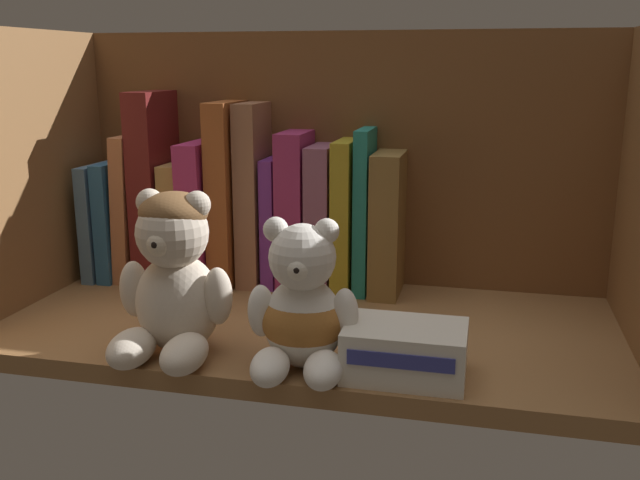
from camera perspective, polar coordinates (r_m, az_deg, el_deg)
shelf_board at (r=79.09cm, az=-0.95°, el=-7.25°), size 66.69×31.94×2.00cm
shelf_back_panel at (r=90.75cm, az=1.62°, el=5.88°), size 69.09×1.20×33.65cm
shelf_side_panel_left at (r=89.54cm, az=-22.75°, el=4.68°), size 1.60×34.34×33.65cm
book_0 at (r=100.22cm, az=-16.42°, el=1.85°), size 1.69×14.91×15.04cm
book_1 at (r=99.13cm, az=-15.34°, el=1.90°), size 1.92×14.45×15.42cm
book_2 at (r=97.72cm, az=-14.21°, el=2.83°), size 2.65×13.30×18.91cm
book_3 at (r=95.87cm, az=-12.69°, el=4.39°), size 3.42×12.83×24.38cm
book_4 at (r=95.28cm, az=-10.71°, el=1.68°), size 2.63×11.86×15.40cm
book_5 at (r=93.73cm, az=-8.94°, el=2.43°), size 3.39×14.19×18.26cm
book_6 at (r=92.04cm, az=-7.05°, el=3.87°), size 2.88×12.60×23.22cm
book_7 at (r=91.00cm, az=-5.15°, el=3.75°), size 2.79×9.99×23.07cm
book_8 at (r=90.88cm, az=-3.55°, el=1.60°), size 1.69×9.16×16.34cm
book_9 at (r=89.75cm, az=-1.81°, el=2.54°), size 3.33×10.16×19.64cm
book_10 at (r=89.07cm, az=0.37°, el=1.95°), size 2.94×10.43×18.09cm
book_11 at (r=88.39cm, az=2.25°, el=2.08°), size 2.26×10.98×18.80cm
book_12 at (r=87.83cm, az=3.74°, el=2.45°), size 1.66×9.68×20.19cm
book_13 at (r=87.69cm, az=5.63°, el=1.48°), size 3.50×11.41×17.47cm
teddy_bear_larger at (r=69.44cm, az=-11.76°, el=-3.04°), size 11.74×11.87×16.19cm
teddy_bear_smaller at (r=65.23cm, az=-1.43°, el=-5.77°), size 10.53×11.10×14.30cm
small_product_box at (r=65.24cm, az=6.90°, el=-8.89°), size 10.93×7.64×4.81cm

